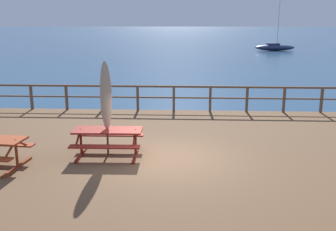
% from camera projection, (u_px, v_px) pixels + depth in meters
% --- Properties ---
extents(ground_plane, '(600.00, 600.00, 0.00)m').
position_uv_depth(ground_plane, '(166.00, 180.00, 10.91)').
color(ground_plane, navy).
extents(wooden_deck, '(15.67, 11.82, 0.66)m').
position_uv_depth(wooden_deck, '(166.00, 169.00, 10.83)').
color(wooden_deck, brown).
rests_on(wooden_deck, ground).
extents(railing_waterside_far, '(15.47, 0.10, 1.09)m').
position_uv_depth(railing_waterside_far, '(174.00, 94.00, 16.15)').
color(railing_waterside_far, brown).
rests_on(railing_waterside_far, wooden_deck).
extents(picnic_table_front_right, '(1.95, 1.44, 0.78)m').
position_uv_depth(picnic_table_front_right, '(108.00, 136.00, 10.81)').
color(picnic_table_front_right, maroon).
rests_on(picnic_table_front_right, wooden_deck).
extents(patio_umbrella_short_back, '(0.32, 0.32, 2.68)m').
position_uv_depth(patio_umbrella_short_back, '(106.00, 96.00, 10.60)').
color(patio_umbrella_short_back, '#4C3828').
rests_on(patio_umbrella_short_back, wooden_deck).
extents(sailboat_distant, '(6.09, 2.06, 7.72)m').
position_uv_depth(sailboat_distant, '(275.00, 47.00, 58.11)').
color(sailboat_distant, navy).
rests_on(sailboat_distant, ground).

